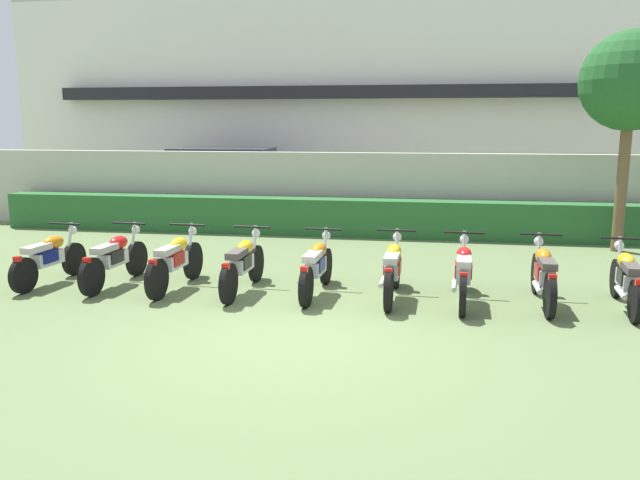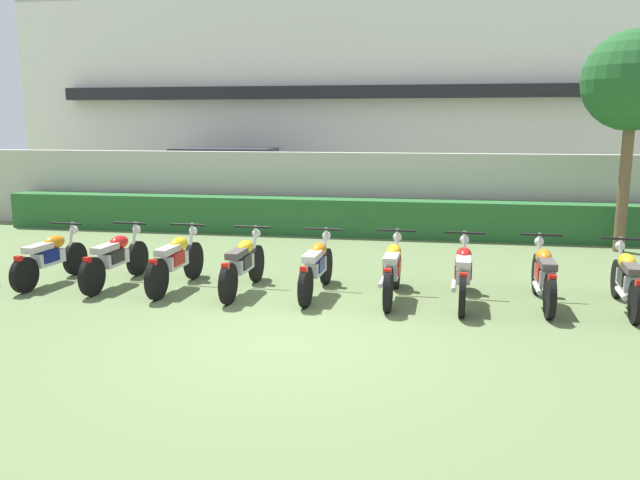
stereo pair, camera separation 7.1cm
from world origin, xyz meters
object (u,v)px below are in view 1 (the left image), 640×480
at_px(parked_car, 229,182).
at_px(motorcycle_in_row_5, 393,269).
at_px(motorcycle_in_row_6, 463,272).
at_px(motorcycle_in_row_4, 316,266).
at_px(motorcycle_in_row_2, 175,261).
at_px(motorcycle_in_row_7, 543,274).
at_px(motorcycle_in_row_8, 626,279).
at_px(motorcycle_in_row_1, 115,258).
at_px(motorcycle_in_row_3, 243,264).
at_px(motorcycle_in_row_0, 49,258).
at_px(tree_near_inspector, 631,82).

bearing_deg(parked_car, motorcycle_in_row_5, -57.86).
bearing_deg(motorcycle_in_row_6, motorcycle_in_row_4, 91.02).
height_order(motorcycle_in_row_2, motorcycle_in_row_7, motorcycle_in_row_2).
bearing_deg(motorcycle_in_row_2, motorcycle_in_row_5, -87.02).
bearing_deg(motorcycle_in_row_8, parked_car, 51.93).
height_order(motorcycle_in_row_5, motorcycle_in_row_8, motorcycle_in_row_5).
height_order(motorcycle_in_row_4, motorcycle_in_row_5, motorcycle_in_row_5).
xyz_separation_m(parked_car, motorcycle_in_row_1, (0.52, -7.72, -0.49)).
bearing_deg(motorcycle_in_row_3, motorcycle_in_row_4, -85.94).
bearing_deg(motorcycle_in_row_5, motorcycle_in_row_0, 92.22).
xyz_separation_m(motorcycle_in_row_2, motorcycle_in_row_3, (1.10, -0.01, -0.00)).
bearing_deg(motorcycle_in_row_6, motorcycle_in_row_5, 90.78).
height_order(tree_near_inspector, motorcycle_in_row_1, tree_near_inspector).
relative_size(parked_car, tree_near_inspector, 1.03).
relative_size(motorcycle_in_row_1, motorcycle_in_row_2, 1.00).
xyz_separation_m(motorcycle_in_row_6, motorcycle_in_row_7, (1.13, 0.08, -0.00)).
relative_size(motorcycle_in_row_2, motorcycle_in_row_5, 0.99).
bearing_deg(motorcycle_in_row_2, parked_car, 14.62).
height_order(motorcycle_in_row_3, motorcycle_in_row_4, motorcycle_in_row_3).
bearing_deg(motorcycle_in_row_3, motorcycle_in_row_7, -87.48).
bearing_deg(tree_near_inspector, motorcycle_in_row_2, -150.98).
bearing_deg(parked_car, motorcycle_in_row_0, -94.77).
distance_m(motorcycle_in_row_1, motorcycle_in_row_4, 3.30).
height_order(parked_car, motorcycle_in_row_6, parked_car).
xyz_separation_m(parked_car, motorcycle_in_row_7, (7.13, -7.74, -0.48)).
relative_size(tree_near_inspector, motorcycle_in_row_2, 2.26).
height_order(tree_near_inspector, motorcycle_in_row_7, tree_near_inspector).
xyz_separation_m(motorcycle_in_row_3, motorcycle_in_row_7, (4.46, 0.03, 0.00)).
bearing_deg(motorcycle_in_row_5, parked_car, 34.67).
relative_size(motorcycle_in_row_0, motorcycle_in_row_1, 0.93).
distance_m(motorcycle_in_row_6, motorcycle_in_row_8, 2.24).
height_order(tree_near_inspector, motorcycle_in_row_0, tree_near_inspector).
xyz_separation_m(motorcycle_in_row_3, motorcycle_in_row_6, (3.33, -0.04, 0.01)).
xyz_separation_m(parked_car, motorcycle_in_row_3, (2.67, -7.78, -0.49)).
bearing_deg(parked_car, motorcycle_in_row_3, -71.53).
relative_size(motorcycle_in_row_4, motorcycle_in_row_8, 1.03).
xyz_separation_m(motorcycle_in_row_5, motorcycle_in_row_8, (3.26, 0.00, -0.02)).
xyz_separation_m(motorcycle_in_row_6, motorcycle_in_row_8, (2.24, 0.05, -0.01)).
relative_size(tree_near_inspector, motorcycle_in_row_6, 2.22).
distance_m(motorcycle_in_row_0, motorcycle_in_row_4, 4.41).
bearing_deg(motorcycle_in_row_1, motorcycle_in_row_0, 98.09).
distance_m(motorcycle_in_row_1, motorcycle_in_row_5, 4.46).
relative_size(motorcycle_in_row_1, motorcycle_in_row_6, 0.98).
bearing_deg(motorcycle_in_row_0, motorcycle_in_row_8, -84.05).
distance_m(parked_car, motorcycle_in_row_8, 11.34).
height_order(motorcycle_in_row_3, motorcycle_in_row_6, motorcycle_in_row_6).
distance_m(motorcycle_in_row_2, motorcycle_in_row_8, 6.67).
relative_size(motorcycle_in_row_3, motorcycle_in_row_8, 1.04).
xyz_separation_m(motorcycle_in_row_2, motorcycle_in_row_4, (2.25, 0.03, -0.01)).
height_order(motorcycle_in_row_5, motorcycle_in_row_7, motorcycle_in_row_5).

